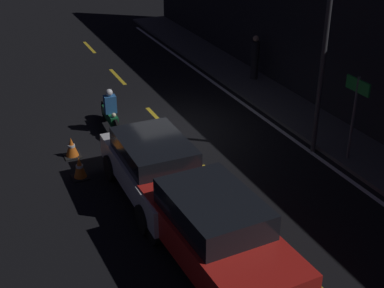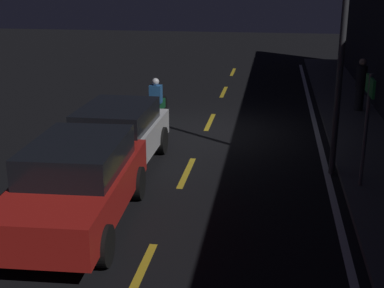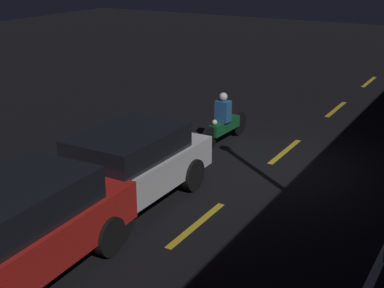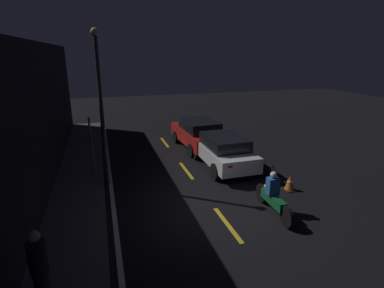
{
  "view_description": "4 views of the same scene",
  "coord_description": "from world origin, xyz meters",
  "px_view_note": "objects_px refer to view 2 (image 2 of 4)",
  "views": [
    {
      "loc": [
        14.26,
        -5.56,
        7.2
      ],
      "look_at": [
        2.99,
        -0.53,
        0.99
      ],
      "focal_mm": 50.0,
      "sensor_mm": 36.0,
      "label": 1
    },
    {
      "loc": [
        14.98,
        1.89,
        4.41
      ],
      "look_at": [
        3.61,
        0.14,
        0.74
      ],
      "focal_mm": 50.0,
      "sensor_mm": 36.0,
      "label": 2
    },
    {
      "loc": [
        11.17,
        4.41,
        4.77
      ],
      "look_at": [
        2.76,
        -0.54,
        1.27
      ],
      "focal_mm": 50.0,
      "sensor_mm": 36.0,
      "label": 3
    },
    {
      "loc": [
        -8.23,
        3.34,
        4.93
      ],
      "look_at": [
        3.76,
        -0.35,
        1.11
      ],
      "focal_mm": 28.0,
      "sensor_mm": 36.0,
      "label": 4
    }
  ],
  "objects_px": {
    "sedan_white": "(116,136)",
    "traffic_cone_near": "(96,122)",
    "taxi_red": "(77,182)",
    "street_lamp": "(343,32)",
    "motorcycle": "(157,104)",
    "pedestrian": "(361,84)",
    "shop_sign": "(368,108)",
    "traffic_cone_mid": "(78,134)"
  },
  "relations": [
    {
      "from": "sedan_white",
      "to": "traffic_cone_near",
      "type": "bearing_deg",
      "value": -153.39
    },
    {
      "from": "taxi_red",
      "to": "street_lamp",
      "type": "distance_m",
      "value": 6.4
    },
    {
      "from": "motorcycle",
      "to": "street_lamp",
      "type": "height_order",
      "value": "street_lamp"
    },
    {
      "from": "taxi_red",
      "to": "street_lamp",
      "type": "xyz_separation_m",
      "value": [
        -3.4,
        4.85,
        2.41
      ]
    },
    {
      "from": "taxi_red",
      "to": "traffic_cone_near",
      "type": "height_order",
      "value": "taxi_red"
    },
    {
      "from": "traffic_cone_near",
      "to": "pedestrian",
      "type": "distance_m",
      "value": 8.6
    },
    {
      "from": "shop_sign",
      "to": "traffic_cone_near",
      "type": "bearing_deg",
      "value": -116.21
    },
    {
      "from": "shop_sign",
      "to": "street_lamp",
      "type": "distance_m",
      "value": 1.78
    },
    {
      "from": "pedestrian",
      "to": "shop_sign",
      "type": "distance_m",
      "value": 6.89
    },
    {
      "from": "sedan_white",
      "to": "taxi_red",
      "type": "bearing_deg",
      "value": 2.76
    },
    {
      "from": "motorcycle",
      "to": "pedestrian",
      "type": "bearing_deg",
      "value": 110.39
    },
    {
      "from": "traffic_cone_mid",
      "to": "street_lamp",
      "type": "xyz_separation_m",
      "value": [
        1.25,
        6.58,
        2.94
      ]
    },
    {
      "from": "sedan_white",
      "to": "pedestrian",
      "type": "xyz_separation_m",
      "value": [
        -6.28,
        6.41,
        0.18
      ]
    },
    {
      "from": "traffic_cone_near",
      "to": "traffic_cone_mid",
      "type": "distance_m",
      "value": 1.29
    },
    {
      "from": "sedan_white",
      "to": "motorcycle",
      "type": "height_order",
      "value": "sedan_white"
    },
    {
      "from": "shop_sign",
      "to": "motorcycle",
      "type": "bearing_deg",
      "value": -130.97
    },
    {
      "from": "taxi_red",
      "to": "traffic_cone_near",
      "type": "xyz_separation_m",
      "value": [
        -5.94,
        -1.64,
        -0.55
      ]
    },
    {
      "from": "sedan_white",
      "to": "traffic_cone_near",
      "type": "xyz_separation_m",
      "value": [
        -2.94,
        -1.49,
        -0.51
      ]
    },
    {
      "from": "motorcycle",
      "to": "shop_sign",
      "type": "relative_size",
      "value": 0.94
    },
    {
      "from": "traffic_cone_near",
      "to": "traffic_cone_mid",
      "type": "xyz_separation_m",
      "value": [
        1.29,
        -0.08,
        0.01
      ]
    },
    {
      "from": "shop_sign",
      "to": "street_lamp",
      "type": "relative_size",
      "value": 0.42
    },
    {
      "from": "traffic_cone_mid",
      "to": "shop_sign",
      "type": "distance_m",
      "value": 7.56
    },
    {
      "from": "street_lamp",
      "to": "pedestrian",
      "type": "bearing_deg",
      "value": 166.62
    },
    {
      "from": "motorcycle",
      "to": "pedestrian",
      "type": "relative_size",
      "value": 1.33
    },
    {
      "from": "pedestrian",
      "to": "street_lamp",
      "type": "distance_m",
      "value": 6.45
    },
    {
      "from": "traffic_cone_near",
      "to": "pedestrian",
      "type": "relative_size",
      "value": 0.34
    },
    {
      "from": "sedan_white",
      "to": "shop_sign",
      "type": "relative_size",
      "value": 1.74
    },
    {
      "from": "sedan_white",
      "to": "pedestrian",
      "type": "distance_m",
      "value": 8.97
    },
    {
      "from": "taxi_red",
      "to": "motorcycle",
      "type": "distance_m",
      "value": 7.25
    },
    {
      "from": "sedan_white",
      "to": "traffic_cone_near",
      "type": "height_order",
      "value": "sedan_white"
    },
    {
      "from": "traffic_cone_mid",
      "to": "street_lamp",
      "type": "distance_m",
      "value": 7.31
    },
    {
      "from": "traffic_cone_mid",
      "to": "street_lamp",
      "type": "bearing_deg",
      "value": 79.27
    },
    {
      "from": "street_lamp",
      "to": "shop_sign",
      "type": "bearing_deg",
      "value": 29.23
    },
    {
      "from": "motorcycle",
      "to": "shop_sign",
      "type": "xyz_separation_m",
      "value": [
        4.76,
        5.48,
        1.23
      ]
    },
    {
      "from": "traffic_cone_mid",
      "to": "shop_sign",
      "type": "relative_size",
      "value": 0.25
    },
    {
      "from": "traffic_cone_mid",
      "to": "pedestrian",
      "type": "bearing_deg",
      "value": 120.14
    },
    {
      "from": "traffic_cone_near",
      "to": "shop_sign",
      "type": "bearing_deg",
      "value": 63.79
    },
    {
      "from": "motorcycle",
      "to": "shop_sign",
      "type": "height_order",
      "value": "shop_sign"
    },
    {
      "from": "taxi_red",
      "to": "traffic_cone_mid",
      "type": "distance_m",
      "value": 4.98
    },
    {
      "from": "pedestrian",
      "to": "traffic_cone_near",
      "type": "bearing_deg",
      "value": -67.09
    },
    {
      "from": "street_lamp",
      "to": "sedan_white",
      "type": "bearing_deg",
      "value": -85.39
    },
    {
      "from": "sedan_white",
      "to": "taxi_red",
      "type": "xyz_separation_m",
      "value": [
        3.0,
        0.16,
        0.03
      ]
    }
  ]
}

